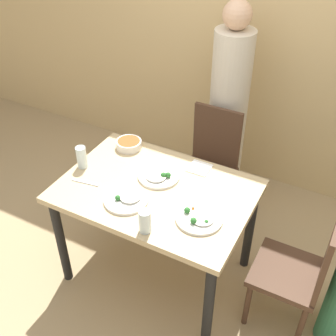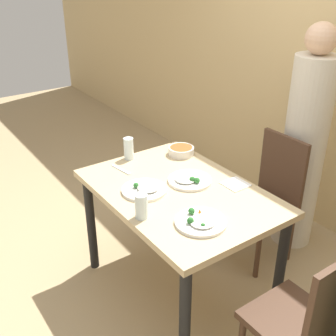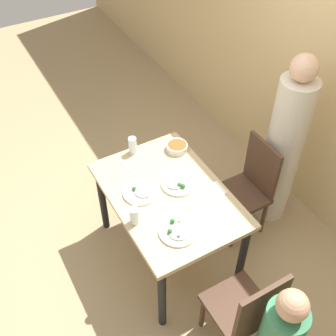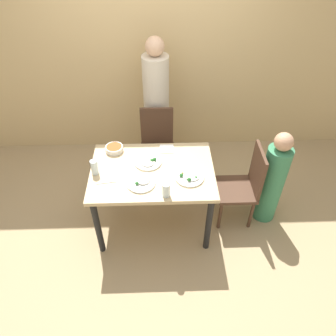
{
  "view_description": "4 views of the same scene",
  "coord_description": "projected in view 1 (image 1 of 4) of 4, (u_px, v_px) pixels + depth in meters",
  "views": [
    {
      "loc": [
        0.99,
        -1.71,
        2.43
      ],
      "look_at": [
        0.06,
        0.04,
        0.92
      ],
      "focal_mm": 45.0,
      "sensor_mm": 36.0,
      "label": 1
    },
    {
      "loc": [
        1.72,
        -1.3,
        2.01
      ],
      "look_at": [
        -0.12,
        0.0,
        0.86
      ],
      "focal_mm": 45.0,
      "sensor_mm": 36.0,
      "label": 2
    },
    {
      "loc": [
        1.83,
        -1.04,
        3.1
      ],
      "look_at": [
        -0.02,
        0.01,
        1.01
      ],
      "focal_mm": 45.0,
      "sensor_mm": 36.0,
      "label": 3
    },
    {
      "loc": [
        0.07,
        -2.31,
        2.87
      ],
      "look_at": [
        0.15,
        -0.08,
        0.86
      ],
      "focal_mm": 35.0,
      "sensor_mm": 36.0,
      "label": 4
    }
  ],
  "objects": [
    {
      "name": "ground_plane",
      "position": [
        158.0,
        270.0,
        3.04
      ],
      "size": [
        10.0,
        10.0,
        0.0
      ],
      "primitive_type": "plane",
      "color": "tan"
    },
    {
      "name": "wall_back",
      "position": [
        246.0,
        25.0,
        3.24
      ],
      "size": [
        10.0,
        0.06,
        2.7
      ],
      "color": "tan",
      "rests_on": "ground_plane"
    },
    {
      "name": "dining_table",
      "position": [
        156.0,
        201.0,
        2.64
      ],
      "size": [
        1.18,
        0.82,
        0.77
      ],
      "color": "tan",
      "rests_on": "ground_plane"
    },
    {
      "name": "chair_adult_spot",
      "position": [
        210.0,
        164.0,
        3.26
      ],
      "size": [
        0.4,
        0.4,
        0.92
      ],
      "color": "#4C3323",
      "rests_on": "ground_plane"
    },
    {
      "name": "chair_child_spot",
      "position": [
        302.0,
        269.0,
        2.44
      ],
      "size": [
        0.4,
        0.4,
        0.92
      ],
      "rotation": [
        0.0,
        0.0,
        -1.57
      ],
      "color": "#4C3323",
      "rests_on": "ground_plane"
    },
    {
      "name": "person_adult",
      "position": [
        228.0,
        113.0,
        3.31
      ],
      "size": [
        0.3,
        0.3,
        1.64
      ],
      "color": "beige",
      "rests_on": "ground_plane"
    },
    {
      "name": "bowl_curry",
      "position": [
        129.0,
        144.0,
        2.92
      ],
      "size": [
        0.18,
        0.18,
        0.05
      ],
      "color": "silver",
      "rests_on": "dining_table"
    },
    {
      "name": "plate_rice_adult",
      "position": [
        199.0,
        218.0,
        2.35
      ],
      "size": [
        0.27,
        0.27,
        0.05
      ],
      "color": "white",
      "rests_on": "dining_table"
    },
    {
      "name": "plate_rice_child",
      "position": [
        127.0,
        199.0,
        2.48
      ],
      "size": [
        0.26,
        0.26,
        0.05
      ],
      "color": "white",
      "rests_on": "dining_table"
    },
    {
      "name": "plate_noodles",
      "position": [
        159.0,
        176.0,
        2.66
      ],
      "size": [
        0.27,
        0.27,
        0.06
      ],
      "color": "white",
      "rests_on": "dining_table"
    },
    {
      "name": "glass_water_tall",
      "position": [
        145.0,
        221.0,
        2.25
      ],
      "size": [
        0.07,
        0.07,
        0.14
      ],
      "color": "silver",
      "rests_on": "dining_table"
    },
    {
      "name": "glass_water_short",
      "position": [
        82.0,
        157.0,
        2.71
      ],
      "size": [
        0.07,
        0.07,
        0.15
      ],
      "color": "silver",
      "rests_on": "dining_table"
    },
    {
      "name": "napkin_folded",
      "position": [
        199.0,
        168.0,
        2.74
      ],
      "size": [
        0.14,
        0.14,
        0.01
      ],
      "color": "white",
      "rests_on": "dining_table"
    },
    {
      "name": "fork_steel",
      "position": [
        85.0,
        182.0,
        2.62
      ],
      "size": [
        0.18,
        0.05,
        0.01
      ],
      "color": "silver",
      "rests_on": "dining_table"
    }
  ]
}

